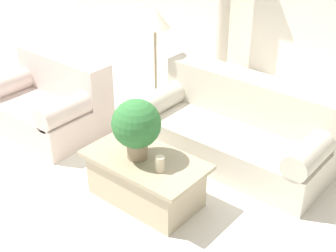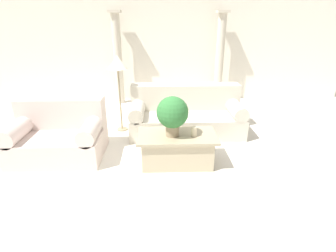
{
  "view_description": "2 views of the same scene",
  "coord_description": "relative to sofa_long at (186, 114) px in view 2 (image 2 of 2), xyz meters",
  "views": [
    {
      "loc": [
        2.72,
        -3.08,
        2.98
      ],
      "look_at": [
        0.06,
        0.15,
        0.62
      ],
      "focal_mm": 50.0,
      "sensor_mm": 36.0,
      "label": 1
    },
    {
      "loc": [
        -0.11,
        -3.94,
        2.13
      ],
      "look_at": [
        0.02,
        0.07,
        0.48
      ],
      "focal_mm": 28.0,
      "sensor_mm": 36.0,
      "label": 2
    }
  ],
  "objects": [
    {
      "name": "coffee_table",
      "position": [
        -0.26,
        -1.28,
        -0.11
      ],
      "size": [
        1.21,
        0.67,
        0.49
      ],
      "color": "tan",
      "rests_on": "ground_plane"
    },
    {
      "name": "potted_plant",
      "position": [
        -0.34,
        -1.3,
        0.48
      ],
      "size": [
        0.47,
        0.47,
        0.61
      ],
      "color": "#937F60",
      "rests_on": "coffee_table"
    },
    {
      "name": "pillar_candle",
      "position": [
        -0.01,
        -1.35,
        0.21
      ],
      "size": [
        0.09,
        0.09,
        0.15
      ],
      "color": "beige",
      "rests_on": "coffee_table"
    },
    {
      "name": "sofa_long",
      "position": [
        0.0,
        0.0,
        0.0
      ],
      "size": [
        2.18,
        1.0,
        0.91
      ],
      "color": "beige",
      "rests_on": "ground_plane"
    },
    {
      "name": "column_right",
      "position": [
        1.06,
        2.02,
        0.83
      ],
      "size": [
        0.3,
        0.3,
        2.32
      ],
      "color": "beige",
      "rests_on": "ground_plane"
    },
    {
      "name": "column_left",
      "position": [
        -1.58,
        2.02,
        0.83
      ],
      "size": [
        0.3,
        0.3,
        2.32
      ],
      "color": "beige",
      "rests_on": "ground_plane"
    },
    {
      "name": "floor_lamp",
      "position": [
        -1.3,
        0.09,
        0.93
      ],
      "size": [
        0.37,
        0.37,
        1.5
      ],
      "color": "gray",
      "rests_on": "ground_plane"
    },
    {
      "name": "wall_back",
      "position": [
        -0.41,
        2.34,
        1.24
      ],
      "size": [
        10.0,
        0.06,
        3.2
      ],
      "color": "silver",
      "rests_on": "ground_plane"
    },
    {
      "name": "loveseat",
      "position": [
        -2.18,
        -0.91,
        0.01
      ],
      "size": [
        1.42,
        1.0,
        0.91
      ],
      "color": "beige",
      "rests_on": "ground_plane"
    },
    {
      "name": "ground_plane",
      "position": [
        -0.41,
        -0.97,
        -0.36
      ],
      "size": [
        16.0,
        16.0,
        0.0
      ],
      "primitive_type": "plane",
      "color": "silver"
    }
  ]
}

